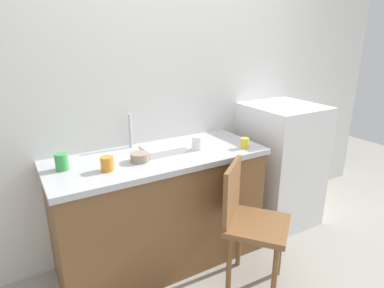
% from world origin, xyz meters
% --- Properties ---
extents(back_wall, '(4.80, 0.10, 2.62)m').
position_xyz_m(back_wall, '(0.00, 1.00, 1.31)').
color(back_wall, silver).
rests_on(back_wall, ground_plane).
extents(cabinet_base, '(1.51, 0.60, 0.84)m').
position_xyz_m(cabinet_base, '(-0.26, 0.65, 0.42)').
color(cabinet_base, brown).
rests_on(cabinet_base, ground_plane).
extents(countertop, '(1.55, 0.64, 0.04)m').
position_xyz_m(countertop, '(-0.26, 0.65, 0.86)').
color(countertop, '#B7B7BC').
rests_on(countertop, cabinet_base).
extents(faucet, '(0.02, 0.02, 0.26)m').
position_xyz_m(faucet, '(-0.37, 0.90, 1.01)').
color(faucet, '#B7B7BC').
rests_on(faucet, countertop).
extents(refrigerator, '(0.60, 0.61, 1.11)m').
position_xyz_m(refrigerator, '(0.95, 0.64, 0.55)').
color(refrigerator, white).
rests_on(refrigerator, ground_plane).
extents(chair, '(0.56, 0.56, 0.89)m').
position_xyz_m(chair, '(0.15, 0.12, 0.50)').
color(chair, brown).
rests_on(chair, ground_plane).
extents(dish_tray, '(0.28, 0.20, 0.05)m').
position_xyz_m(dish_tray, '(-0.22, 0.67, 0.91)').
color(dish_tray, white).
rests_on(dish_tray, countertop).
extents(terracotta_bowl, '(0.13, 0.13, 0.06)m').
position_xyz_m(terracotta_bowl, '(-0.42, 0.59, 0.91)').
color(terracotta_bowl, gray).
rests_on(terracotta_bowl, countertop).
extents(cup_green, '(0.08, 0.08, 0.11)m').
position_xyz_m(cup_green, '(-0.89, 0.70, 0.94)').
color(cup_green, green).
rests_on(cup_green, countertop).
extents(cup_yellow, '(0.06, 0.06, 0.08)m').
position_xyz_m(cup_yellow, '(0.36, 0.45, 0.92)').
color(cup_yellow, yellow).
rests_on(cup_yellow, countertop).
extents(cup_orange, '(0.08, 0.08, 0.09)m').
position_xyz_m(cup_orange, '(-0.65, 0.55, 0.93)').
color(cup_orange, orange).
rests_on(cup_orange, countertop).
extents(cup_white, '(0.08, 0.08, 0.10)m').
position_xyz_m(cup_white, '(0.04, 0.60, 0.93)').
color(cup_white, white).
rests_on(cup_white, countertop).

